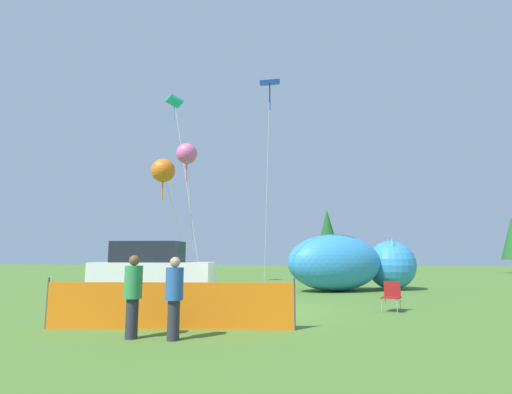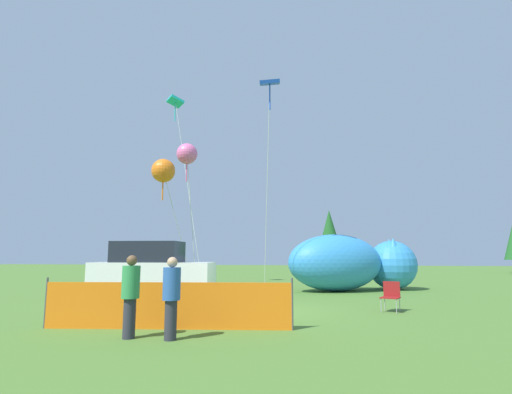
% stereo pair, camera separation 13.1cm
% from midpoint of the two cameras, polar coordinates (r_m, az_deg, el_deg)
% --- Properties ---
extents(ground_plane, '(120.00, 120.00, 0.00)m').
position_cam_midpoint_polar(ground_plane, '(13.50, -0.18, -15.95)').
color(ground_plane, '#4C752D').
extents(parked_car, '(4.45, 2.03, 2.30)m').
position_cam_midpoint_polar(parked_car, '(15.30, -14.40, -10.60)').
color(parked_car, white).
rests_on(parked_car, ground).
extents(folding_chair, '(0.72, 0.72, 0.95)m').
position_cam_midpoint_polar(folding_chair, '(13.97, 18.96, -13.02)').
color(folding_chair, maroon).
rests_on(folding_chair, ground).
extents(inflatable_cat, '(7.18, 5.22, 2.84)m').
position_cam_midpoint_polar(inflatable_cat, '(21.29, 13.56, -9.38)').
color(inflatable_cat, '#338CD8').
rests_on(inflatable_cat, ground).
extents(safety_fence, '(6.14, 0.77, 1.24)m').
position_cam_midpoint_polar(safety_fence, '(10.39, -12.17, -14.93)').
color(safety_fence, orange).
rests_on(safety_fence, ground).
extents(spectator_in_blue_shirt, '(0.38, 0.38, 1.76)m').
position_cam_midpoint_polar(spectator_in_blue_shirt, '(9.05, -11.58, -13.45)').
color(spectator_in_blue_shirt, '#2D2D38').
rests_on(spectator_in_blue_shirt, ground).
extents(spectator_in_green_shirt, '(0.39, 0.39, 1.79)m').
position_cam_midpoint_polar(spectator_in_green_shirt, '(9.45, -17.11, -12.91)').
color(spectator_in_green_shirt, '#2D2D38').
rests_on(spectator_in_green_shirt, ground).
extents(kite_blue_box, '(1.03, 2.20, 9.82)m').
position_cam_midpoint_polar(kite_blue_box, '(18.80, 2.17, 15.40)').
color(kite_blue_box, silver).
rests_on(kite_blue_box, ground).
extents(kite_teal_diamond, '(3.13, 2.15, 11.77)m').
position_cam_midpoint_polar(kite_teal_diamond, '(26.50, -11.23, 12.68)').
color(kite_teal_diamond, silver).
rests_on(kite_teal_diamond, ground).
extents(kite_pink_octopus, '(0.96, 1.23, 6.91)m').
position_cam_midpoint_polar(kite_pink_octopus, '(18.77, -9.63, 6.06)').
color(kite_pink_octopus, silver).
rests_on(kite_pink_octopus, ground).
extents(kite_orange_flower, '(1.49, 2.45, 5.96)m').
position_cam_midpoint_polar(kite_orange_flower, '(17.86, -12.89, 3.64)').
color(kite_orange_flower, silver).
rests_on(kite_orange_flower, ground).
extents(horizon_tree_east, '(3.04, 3.04, 7.26)m').
position_cam_midpoint_polar(horizon_tree_east, '(49.31, 10.53, -5.07)').
color(horizon_tree_east, brown).
rests_on(horizon_tree_east, ground).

